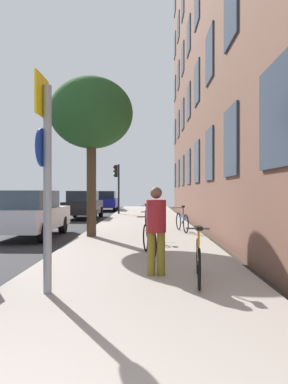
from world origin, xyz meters
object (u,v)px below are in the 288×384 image
Objects in this scene: bicycle_1 at (149,239)px; bicycle_3 at (182,221)px; traffic_light at (117,180)px; sign_post at (46,167)px; bicycle_0 at (198,260)px; bicycle_4 at (146,217)px; pedestrian_0 at (156,225)px; car_2 at (84,204)px; car_1 at (31,213)px; bicycle_5 at (149,213)px; car_3 at (107,201)px; tree_near at (91,114)px; bicycle_2 at (150,228)px.

bicycle_1 and bicycle_3 have the same top height.
sign_post is at bearing -88.23° from traffic_light.
bicycle_0 is at bearing -93.40° from bicycle_3.
pedestrian_0 is (0.23, -9.19, 0.53)m from bicycle_4.
bicycle_4 is at bearing 90.94° from bicycle_1.
traffic_light reaches higher than car_2.
car_1 and car_2 have the same top height.
car_2 is (-5.00, 7.42, 0.35)m from bicycle_3.
car_3 is (-3.42, 10.95, 0.35)m from bicycle_5.
bicycle_3 is at bearing 70.77° from sign_post.
bicycle_4 is (-1.35, 2.40, -0.01)m from bicycle_3.
tree_near is 1.29× the size of car_1.
car_3 is at bearing 100.41° from bicycle_0.
bicycle_5 is at bearing 90.18° from bicycle_2.
bicycle_1 reaches higher than bicycle_2.
traffic_light is 0.81× the size of car_1.
tree_near is 9.59m from car_2.
bicycle_5 is at bearing 90.56° from pedestrian_0.
tree_near is 3.08× the size of bicycle_4.
bicycle_4 is 0.39× the size of car_3.
bicycle_4 is at bearing -53.95° from car_2.
car_1 is at bearing -140.07° from bicycle_4.
bicycle_2 is 0.41× the size of car_1.
sign_post is 3.73m from bicycle_1.
pedestrian_0 is at bearing -89.44° from bicycle_5.
car_1 is (-4.08, -5.71, 0.35)m from bicycle_5.
bicycle_1 is at bearing -104.35° from bicycle_3.
car_2 is at bearing 123.97° from bicycle_3.
bicycle_1 is 5.64m from car_1.
car_1 is 0.94× the size of car_2.
pedestrian_0 reaches higher than bicycle_5.
bicycle_3 is at bearing -60.72° from bicycle_4.
bicycle_4 is (1.40, 10.28, -1.47)m from sign_post.
bicycle_1 is at bearing 93.34° from pedestrian_0.
bicycle_1 is 0.97× the size of bicycle_3.
bicycle_5 is at bearing 104.31° from bicycle_3.
sign_post is 1.91× the size of bicycle_2.
bicycle_0 is at bearing -65.08° from tree_near.
tree_near reaches higher than bicycle_4.
bicycle_4 is (-0.92, 9.60, 0.00)m from bicycle_0.
bicycle_1 is 1.01× the size of bicycle_5.
bicycle_0 is at bearing -80.67° from traffic_light.
car_2 is (-3.65, 5.02, 0.36)m from bicycle_4.
sign_post reaches higher than bicycle_0.
traffic_light is at bearing 107.73° from bicycle_3.
pedestrian_0 is (2.02, -5.40, -3.14)m from tree_near.
bicycle_2 is 1.06× the size of pedestrian_0.
traffic_light is 2.11× the size of pedestrian_0.
car_3 is at bearing 107.34° from bicycle_5.
bicycle_3 is (3.31, -10.36, -1.88)m from traffic_light.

